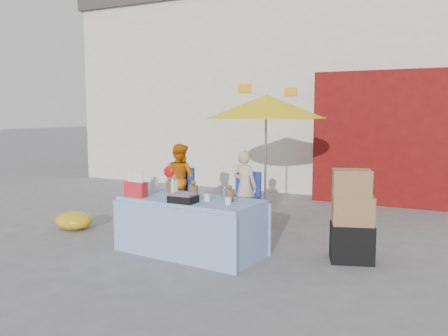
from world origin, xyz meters
The scene contains 10 objects.
ground centered at (0.00, 0.00, 0.00)m, with size 80.00×80.00×0.00m, color slate.
backdrop centered at (0.52, 7.52, 3.10)m, with size 14.00×8.00×7.80m.
market_table centered at (0.26, -0.39, 0.37)m, with size 1.93×1.03×1.13m.
chair_left centered at (-1.06, 1.33, 0.26)m, with size 0.55×0.54×0.85m.
chair_right centered at (0.19, 1.33, 0.26)m, with size 0.55×0.54×0.85m.
vendor_orange centered at (-1.07, 1.46, 0.63)m, with size 0.62×0.48×1.27m, color orange.
vendor_beige centered at (0.18, 1.46, 0.60)m, with size 0.44×0.29×1.20m, color beige.
umbrella centered at (0.48, 1.61, 1.89)m, with size 1.90×1.90×2.09m.
box_stack centered at (2.18, 0.21, 0.52)m, with size 0.61×0.55×1.13m.
tarp_bundle centered at (-1.99, -0.14, 0.14)m, with size 0.62×0.49×0.28m, color gold.
Camera 1 is at (3.35, -5.49, 1.81)m, focal length 38.00 mm.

